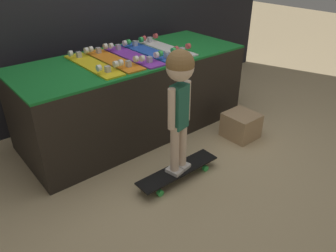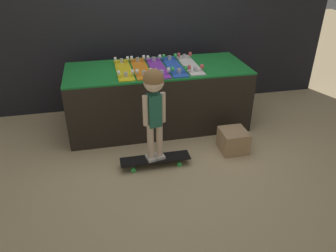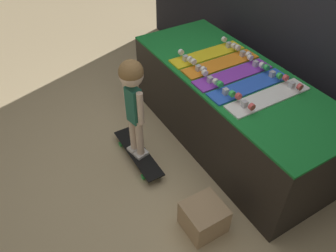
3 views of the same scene
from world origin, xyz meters
The scene contains 11 objects.
ground_plane centered at (0.00, 0.00, 0.00)m, with size 16.00×16.00×0.00m, color tan.
back_wall centered at (0.00, 1.28, 1.24)m, with size 5.30×0.10×2.48m.
display_rack centered at (0.00, 0.57, 0.39)m, with size 2.21×0.88×0.78m.
skateboard_yellow_on_rack centered at (-0.41, 0.55, 0.80)m, with size 0.18×0.77×0.09m.
skateboard_orange_on_rack centered at (-0.20, 0.56, 0.80)m, with size 0.18×0.77×0.09m.
skateboard_purple_on_rack centered at (0.00, 0.54, 0.80)m, with size 0.18×0.77×0.09m.
skateboard_blue_on_rack centered at (0.20, 0.54, 0.80)m, with size 0.18×0.77×0.09m.
skateboard_white_on_rack centered at (0.41, 0.57, 0.80)m, with size 0.18×0.77×0.09m.
skateboard_on_floor centered at (-0.20, -0.34, 0.07)m, with size 0.75×0.17×0.09m.
child centered at (-0.20, -0.34, 0.79)m, with size 0.23×0.20×0.99m.
storage_box centered at (0.72, -0.23, 0.12)m, with size 0.29×0.31×0.25m.
Camera 3 is at (1.82, -1.21, 2.35)m, focal length 35.00 mm.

